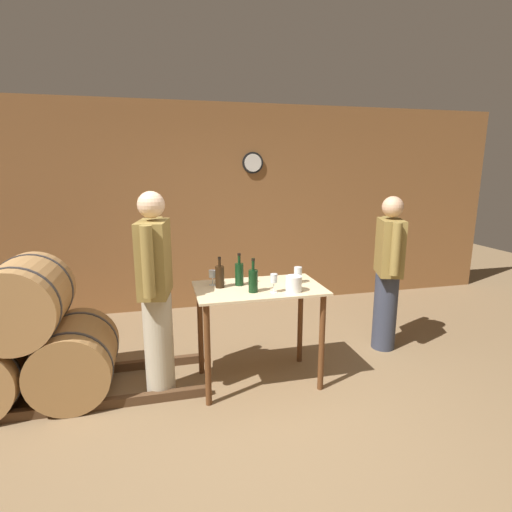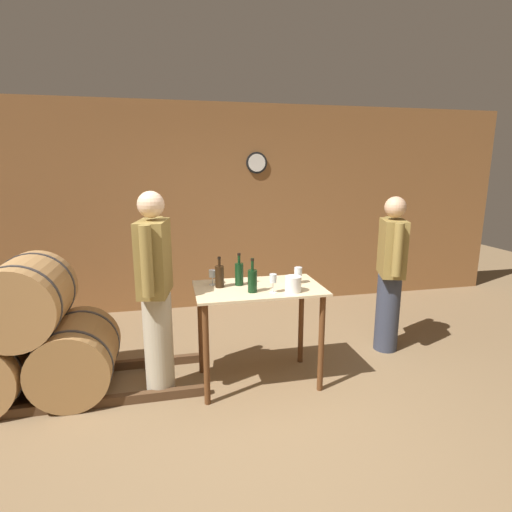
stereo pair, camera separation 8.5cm
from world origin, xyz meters
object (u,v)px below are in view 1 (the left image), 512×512
(wine_bottle_center, at_px, (253,280))
(person_host, at_px, (388,271))
(wine_glass_near_center, at_px, (274,279))
(wine_bottle_left, at_px, (239,273))
(ice_bucket, at_px, (294,284))
(wine_glass_near_right, at_px, (298,272))
(wine_glass_near_left, at_px, (212,274))
(wine_bottle_far_left, at_px, (220,276))
(person_visitor_with_scarf, at_px, (156,291))

(wine_bottle_center, bearing_deg, person_host, 17.08)
(wine_bottle_center, relative_size, wine_glass_near_center, 1.81)
(wine_bottle_left, distance_m, wine_glass_near_center, 0.36)
(ice_bucket, bearing_deg, wine_glass_near_right, 62.68)
(wine_glass_near_center, bearing_deg, wine_glass_near_right, 37.33)
(wine_glass_near_left, bearing_deg, wine_glass_near_right, -8.73)
(wine_glass_near_left, height_order, ice_bucket, wine_glass_near_left)
(wine_bottle_left, bearing_deg, person_host, 8.97)
(wine_bottle_left, distance_m, person_host, 1.64)
(wine_bottle_far_left, height_order, wine_glass_near_center, wine_bottle_far_left)
(wine_bottle_far_left, bearing_deg, person_host, 8.89)
(wine_glass_near_center, height_order, ice_bucket, wine_glass_near_center)
(wine_bottle_left, height_order, person_visitor_with_scarf, person_visitor_with_scarf)
(wine_glass_near_center, relative_size, ice_bucket, 1.17)
(ice_bucket, bearing_deg, person_visitor_with_scarf, 169.89)
(person_host, relative_size, person_visitor_with_scarf, 0.94)
(wine_glass_near_center, distance_m, wine_glass_near_right, 0.36)
(wine_glass_near_center, distance_m, person_visitor_with_scarf, 0.96)
(wine_glass_near_center, bearing_deg, person_visitor_with_scarf, 168.58)
(wine_glass_near_left, xyz_separation_m, ice_bucket, (0.63, -0.34, -0.03))
(wine_bottle_center, bearing_deg, person_visitor_with_scarf, 170.04)
(wine_glass_near_right, relative_size, person_host, 0.09)
(wine_glass_near_center, bearing_deg, wine_bottle_left, 130.50)
(wine_bottle_center, height_order, person_host, person_host)
(wine_bottle_left, distance_m, person_visitor_with_scarf, 0.71)
(ice_bucket, xyz_separation_m, person_host, (1.21, 0.53, -0.10))
(wine_bottle_center, relative_size, wine_glass_near_left, 2.14)
(wine_bottle_far_left, xyz_separation_m, wine_bottle_left, (0.17, 0.02, 0.01))
(wine_glass_near_center, distance_m, ice_bucket, 0.18)
(wine_bottle_far_left, distance_m, person_visitor_with_scarf, 0.54)
(wine_bottle_far_left, distance_m, wine_glass_near_center, 0.48)
(person_host, bearing_deg, ice_bucket, -156.18)
(wine_bottle_left, height_order, wine_glass_near_left, wine_bottle_left)
(wine_bottle_center, height_order, wine_glass_near_center, wine_bottle_center)
(ice_bucket, relative_size, person_visitor_with_scarf, 0.08)
(wine_bottle_left, distance_m, ice_bucket, 0.49)
(wine_bottle_left, height_order, ice_bucket, wine_bottle_left)
(wine_bottle_far_left, height_order, wine_bottle_left, wine_bottle_left)
(wine_bottle_left, bearing_deg, wine_glass_near_right, -5.93)
(wine_glass_near_left, height_order, wine_glass_near_right, wine_glass_near_right)
(wine_bottle_center, distance_m, wine_glass_near_right, 0.48)
(wine_bottle_left, bearing_deg, ice_bucket, -34.90)
(wine_glass_near_center, height_order, person_visitor_with_scarf, person_visitor_with_scarf)
(wine_glass_near_left, bearing_deg, wine_bottle_far_left, -59.43)
(wine_glass_near_center, bearing_deg, person_host, 20.88)
(wine_glass_near_right, bearing_deg, wine_bottle_center, -159.71)
(wine_glass_near_right, bearing_deg, ice_bucket, -117.32)
(wine_bottle_far_left, bearing_deg, wine_bottle_left, 8.15)
(wine_glass_near_left, height_order, person_host, person_host)
(wine_bottle_left, relative_size, person_visitor_with_scarf, 0.17)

